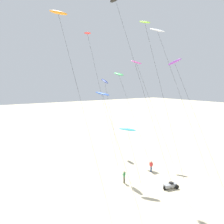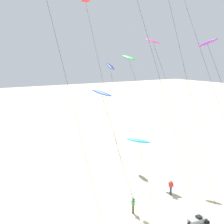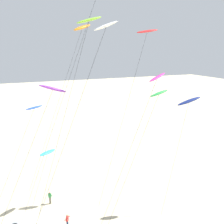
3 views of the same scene
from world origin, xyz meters
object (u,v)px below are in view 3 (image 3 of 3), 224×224
at_px(kite_cyan, 48,153).
at_px(kite_flyer_middle, 67,221).
at_px(kite_green, 159,95).
at_px(kite_navy, 189,102).
at_px(kite_red, 147,34).
at_px(kite_purple, 52,91).
at_px(kite_magenta, 156,81).
at_px(kite_white, 105,29).
at_px(kite_blue, 34,109).
at_px(kite_orange, 82,28).
at_px(kite_lime, 88,23).
at_px(kite_flyer_nearest, 50,197).

bearing_deg(kite_cyan, kite_flyer_middle, 9.06).
bearing_deg(kite_green, kite_navy, 92.92).
height_order(kite_red, kite_green, kite_red).
xyz_separation_m(kite_purple, kite_flyer_middle, (-2.77, 1.51, -15.08)).
distance_m(kite_red, kite_magenta, 9.91).
bearing_deg(kite_white, kite_green, 107.63).
bearing_deg(kite_navy, kite_magenta, -66.73).
xyz_separation_m(kite_blue, kite_navy, (10.85, 16.14, 1.62)).
xyz_separation_m(kite_cyan, kite_red, (1.36, 12.58, 14.06)).
bearing_deg(kite_orange, kite_green, 18.46).
bearing_deg(kite_blue, kite_lime, 22.24).
height_order(kite_white, kite_flyer_middle, kite_white).
bearing_deg(kite_white, kite_red, 131.75).
bearing_deg(kite_navy, kite_blue, -123.90).
bearing_deg(kite_flyer_nearest, kite_lime, 27.93).
height_order(kite_green, kite_flyer_nearest, kite_green).
distance_m(kite_white, kite_magenta, 6.98).
bearing_deg(kite_blue, kite_green, 46.80).
height_order(kite_orange, kite_magenta, kite_orange).
bearing_deg(kite_navy, kite_white, -77.76).
distance_m(kite_lime, kite_purple, 7.49).
distance_m(kite_orange, kite_flyer_nearest, 23.00).
bearing_deg(kite_blue, kite_white, 19.08).
bearing_deg(kite_white, kite_orange, 169.64).
relative_size(kite_purple, kite_flyer_nearest, 9.99).
xyz_separation_m(kite_blue, kite_green, (11.07, 11.79, 2.82)).
relative_size(kite_blue, kite_flyer_nearest, 7.33).
xyz_separation_m(kite_lime, kite_purple, (2.01, -4.14, -5.91)).
height_order(kite_lime, kite_magenta, kite_lime).
bearing_deg(kite_green, kite_orange, -161.54).
relative_size(kite_white, kite_cyan, 2.98).
bearing_deg(kite_navy, kite_orange, -145.85).
bearing_deg(kite_purple, kite_blue, -179.79).
height_order(kite_blue, kite_navy, kite_navy).
xyz_separation_m(kite_blue, kite_magenta, (13.57, 9.80, 4.71)).
bearing_deg(kite_flyer_nearest, kite_navy, 65.36).
bearing_deg(kite_flyer_middle, kite_blue, -170.68).
distance_m(kite_green, kite_flyer_middle, 17.20).
bearing_deg(kite_navy, kite_green, -87.08).
xyz_separation_m(kite_blue, kite_flyer_middle, (9.47, 1.55, -10.91)).
bearing_deg(kite_white, kite_lime, -172.11).
xyz_separation_m(kite_magenta, kite_flyer_nearest, (-9.78, -9.03, -15.61)).
distance_m(kite_green, kite_flyer_nearest, 19.04).
distance_m(kite_cyan, kite_orange, 17.55).
height_order(kite_cyan, kite_flyer_nearest, kite_cyan).
bearing_deg(kite_orange, kite_flyer_middle, -27.08).
bearing_deg(kite_flyer_nearest, kite_flyer_middle, 7.84).
height_order(kite_red, kite_magenta, kite_red).
xyz_separation_m(kite_cyan, kite_magenta, (9.34, 9.08, 9.34)).
xyz_separation_m(kite_orange, kite_green, (13.07, 4.36, -7.52)).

